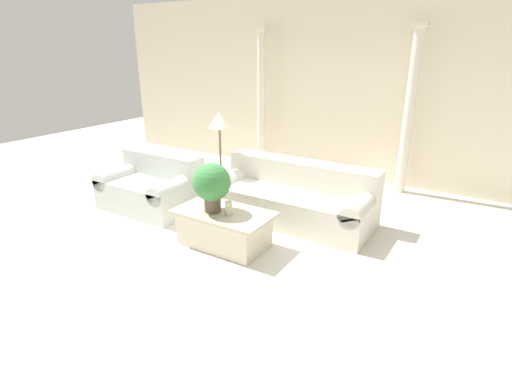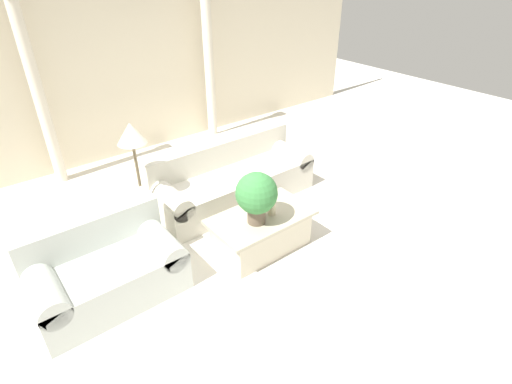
% 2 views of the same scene
% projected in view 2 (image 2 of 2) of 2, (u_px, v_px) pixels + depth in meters
% --- Properties ---
extents(ground_plane, '(16.00, 16.00, 0.00)m').
position_uv_depth(ground_plane, '(237.00, 227.00, 5.06)').
color(ground_plane, silver).
extents(wall_back, '(10.00, 0.06, 3.20)m').
position_uv_depth(wall_back, '(123.00, 56.00, 6.22)').
color(wall_back, beige).
rests_on(wall_back, ground_plane).
extents(sofa_long, '(2.25, 0.94, 0.80)m').
position_uv_depth(sofa_long, '(229.00, 177.00, 5.52)').
color(sofa_long, beige).
rests_on(sofa_long, ground_plane).
extents(loveseat, '(1.40, 0.94, 0.80)m').
position_uv_depth(loveseat, '(103.00, 264.00, 3.97)').
color(loveseat, silver).
rests_on(loveseat, ground_plane).
extents(coffee_table, '(1.17, 0.67, 0.45)m').
position_uv_depth(coffee_table, '(261.00, 231.00, 4.60)').
color(coffee_table, beige).
rests_on(coffee_table, ground_plane).
extents(potted_plant, '(0.45, 0.45, 0.60)m').
position_uv_depth(potted_plant, '(257.00, 195.00, 4.20)').
color(potted_plant, brown).
rests_on(potted_plant, coffee_table).
extents(pillar_candle, '(0.08, 0.08, 0.17)m').
position_uv_depth(pillar_candle, '(272.00, 208.00, 4.47)').
color(pillar_candle, beige).
rests_on(pillar_candle, coffee_table).
extents(floor_lamp, '(0.33, 0.33, 1.41)m').
position_uv_depth(floor_lamp, '(132.00, 142.00, 4.41)').
color(floor_lamp, brown).
rests_on(floor_lamp, ground_plane).
extents(column_left, '(0.23, 0.23, 2.64)m').
position_uv_depth(column_left, '(38.00, 93.00, 5.40)').
color(column_left, beige).
rests_on(column_left, ground_plane).
extents(column_right, '(0.23, 0.23, 2.64)m').
position_uv_depth(column_right, '(209.00, 63.00, 6.85)').
color(column_right, beige).
rests_on(column_right, ground_plane).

